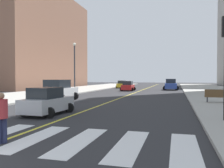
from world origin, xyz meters
TOP-DOWN VIEW (x-y plane):
  - sidewalk_kerb_west at (-12.20, 20.00)m, footprint 10.00×120.00m
  - crosswalk_paint at (0.00, 4.00)m, footprint 13.50×4.00m
  - lane_divider_paint at (0.00, 40.00)m, footprint 0.16×80.00m
  - low_rise_brick_west at (-27.01, 44.83)m, footprint 16.00×32.00m
  - car_silver_nearest at (-1.67, 9.18)m, footprint 2.45×3.83m
  - car_yellow_second at (-5.47, 46.77)m, footprint 2.32×3.71m
  - car_red_third at (-2.04, 36.34)m, footprint 2.42×3.86m
  - car_blue_fourth at (5.05, 41.44)m, footprint 2.96×4.67m
  - car_white_fifth at (-5.27, 17.37)m, footprint 2.98×4.71m
  - park_bench at (9.30, 18.05)m, footprint 1.84×0.70m
  - pedestrian_crossing at (0.20, 3.00)m, footprint 0.44×0.44m
  - street_lamp at (-8.35, 28.12)m, footprint 0.44×0.44m

SIDE VIEW (x-z plane):
  - lane_divider_paint at x=0.00m, z-range 0.00..0.01m
  - crosswalk_paint at x=0.00m, z-range 0.00..0.01m
  - sidewalk_kerb_west at x=-12.20m, z-range 0.00..0.15m
  - park_bench at x=9.30m, z-range 0.13..1.25m
  - car_yellow_second at x=-5.47m, z-range -0.05..1.60m
  - car_silver_nearest at x=-1.67m, z-range -0.05..1.63m
  - car_red_third at x=-2.04m, z-range -0.06..1.66m
  - car_blue_fourth at x=5.05m, z-range -0.07..2.00m
  - pedestrian_crossing at x=0.20m, z-range 0.09..1.85m
  - car_white_fifth at x=-5.27m, z-range -0.07..2.02m
  - street_lamp at x=-8.35m, z-range 0.81..8.04m
  - low_rise_brick_west at x=-27.01m, z-range 0.00..21.78m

